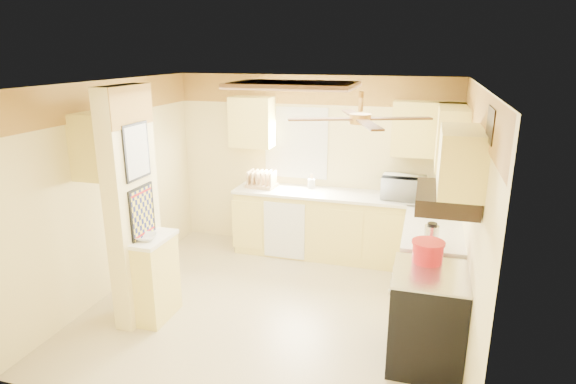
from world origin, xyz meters
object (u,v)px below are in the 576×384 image
(bowl, at_px, (146,237))
(kettle, at_px, (431,234))
(stove, at_px, (427,318))
(microwave, at_px, (404,188))
(dutch_oven, at_px, (428,251))

(bowl, relative_size, kettle, 0.99)
(stove, bearing_deg, microwave, 99.84)
(stove, distance_m, kettle, 0.86)
(stove, xyz_separation_m, dutch_oven, (-0.04, 0.23, 0.56))
(stove, xyz_separation_m, kettle, (-0.01, 0.64, 0.58))
(bowl, height_order, dutch_oven, dutch_oven)
(bowl, xyz_separation_m, kettle, (2.83, 0.72, 0.08))
(bowl, xyz_separation_m, dutch_oven, (2.80, 0.31, 0.05))
(bowl, bearing_deg, kettle, 14.22)
(stove, height_order, microwave, microwave)
(stove, relative_size, dutch_oven, 3.00)
(microwave, height_order, bowl, microwave)
(microwave, xyz_separation_m, dutch_oven, (0.33, -1.90, -0.08))
(microwave, bearing_deg, bowl, 43.62)
(dutch_oven, bearing_deg, kettle, 85.87)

